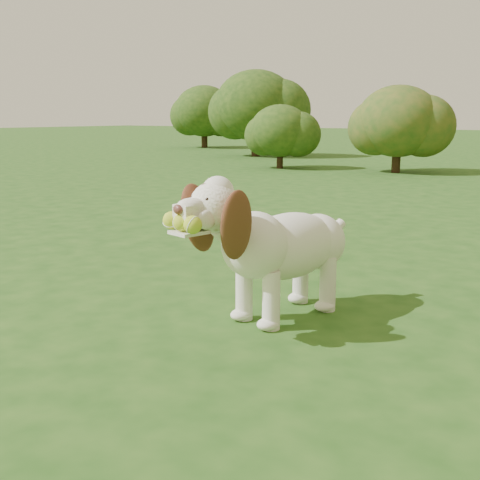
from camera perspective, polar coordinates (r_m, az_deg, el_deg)
The scene contains 6 objects.
ground at distance 3.36m, azimuth -3.10°, elevation -5.31°, with size 80.00×80.00×0.00m, color #1E4714.
dog at distance 2.89m, azimuth 3.31°, elevation -0.17°, with size 0.55×1.11×0.73m.
shrub_a at distance 11.37m, azimuth 3.83°, elevation 10.29°, with size 1.14×1.14×1.18m.
shrub_e at distance 14.71m, azimuth 1.51°, elevation 12.62°, with size 1.98×1.98×2.05m.
shrub_g at distance 18.67m, azimuth -3.42°, elevation 12.10°, with size 1.80×1.80×1.87m.
shrub_b at distance 10.85m, azimuth 14.77°, elevation 10.83°, with size 1.44×1.44×1.49m.
Camera 1 is at (1.94, -2.55, 0.98)m, focal length 45.00 mm.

